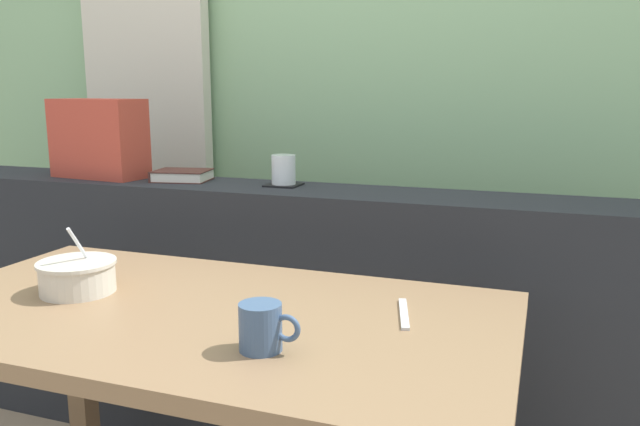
# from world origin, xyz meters

# --- Properties ---
(outdoor_backdrop) EXTENTS (4.80, 0.08, 2.80)m
(outdoor_backdrop) POSITION_xyz_m (0.00, 1.16, 1.40)
(outdoor_backdrop) COLOR #8EBC89
(outdoor_backdrop) RESTS_ON ground
(curtain_left_panel) EXTENTS (0.56, 0.06, 2.50)m
(curtain_left_panel) POSITION_xyz_m (-0.82, 1.06, 1.25)
(curtain_left_panel) COLOR beige
(curtain_left_panel) RESTS_ON ground
(dark_console_ledge) EXTENTS (2.80, 0.28, 0.85)m
(dark_console_ledge) POSITION_xyz_m (0.00, 0.55, 0.42)
(dark_console_ledge) COLOR #23262B
(dark_console_ledge) RESTS_ON ground
(breakfast_table) EXTENTS (1.28, 0.69, 0.69)m
(breakfast_table) POSITION_xyz_m (0.09, -0.09, 0.59)
(breakfast_table) COLOR brown
(breakfast_table) RESTS_ON ground
(coaster_square) EXTENTS (0.10, 0.10, 0.00)m
(coaster_square) POSITION_xyz_m (-0.01, 0.58, 0.85)
(coaster_square) COLOR black
(coaster_square) RESTS_ON dark_console_ledge
(juice_glass) EXTENTS (0.07, 0.07, 0.09)m
(juice_glass) POSITION_xyz_m (-0.01, 0.58, 0.90)
(juice_glass) COLOR white
(juice_glass) RESTS_ON coaster_square
(closed_book) EXTENTS (0.20, 0.17, 0.03)m
(closed_book) POSITION_xyz_m (-0.36, 0.57, 0.87)
(closed_book) COLOR #47231E
(closed_book) RESTS_ON dark_console_ledge
(throw_pillow) EXTENTS (0.33, 0.18, 0.26)m
(throw_pillow) POSITION_xyz_m (-0.66, 0.55, 0.98)
(throw_pillow) COLOR #B74233
(throw_pillow) RESTS_ON dark_console_ledge
(soup_bowl) EXTENTS (0.17, 0.17, 0.15)m
(soup_bowl) POSITION_xyz_m (-0.22, -0.09, 0.73)
(soup_bowl) COLOR beige
(soup_bowl) RESTS_ON breakfast_table
(fork_utensil) EXTENTS (0.06, 0.17, 0.01)m
(fork_utensil) POSITION_xyz_m (0.50, 0.02, 0.69)
(fork_utensil) COLOR silver
(fork_utensil) RESTS_ON breakfast_table
(ceramic_mug) EXTENTS (0.11, 0.08, 0.08)m
(ceramic_mug) POSITION_xyz_m (0.30, -0.24, 0.73)
(ceramic_mug) COLOR #3D567A
(ceramic_mug) RESTS_ON breakfast_table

